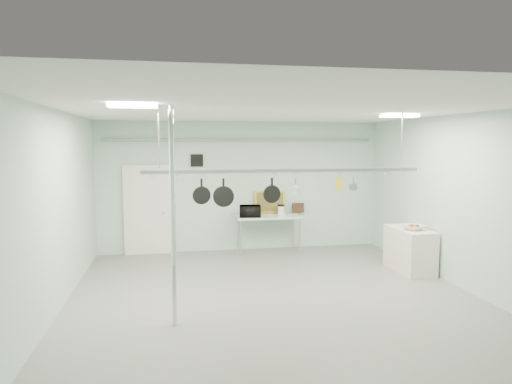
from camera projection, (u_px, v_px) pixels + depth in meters
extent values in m
plane|color=gray|center=(278.00, 303.00, 7.62)|extent=(8.00, 8.00, 0.00)
cube|color=silver|center=(279.00, 110.00, 7.28)|extent=(7.00, 8.00, 0.02)
cube|color=#A4C5B9|center=(242.00, 186.00, 11.35)|extent=(7.00, 0.02, 3.20)
cube|color=#A4C5B9|center=(470.00, 203.00, 8.08)|extent=(0.02, 8.00, 3.20)
cube|color=silver|center=(147.00, 211.00, 10.94)|extent=(1.10, 0.10, 2.20)
cube|color=black|center=(197.00, 160.00, 11.06)|extent=(0.30, 0.04, 0.30)
cylinder|color=gray|center=(242.00, 140.00, 11.14)|extent=(6.60, 0.07, 0.07)
cylinder|color=silver|center=(173.00, 217.00, 6.55)|extent=(0.08, 0.08, 3.20)
cube|color=silver|center=(268.00, 217.00, 11.15)|extent=(1.60, 0.70, 0.05)
cylinder|color=#B7B7BC|center=(241.00, 238.00, 10.80)|extent=(0.04, 0.04, 0.86)
cylinder|color=#B7B7BC|center=(238.00, 233.00, 11.34)|extent=(0.04, 0.04, 0.86)
cylinder|color=#B7B7BC|center=(300.00, 236.00, 11.06)|extent=(0.04, 0.04, 0.86)
cylinder|color=#B7B7BC|center=(294.00, 231.00, 11.60)|extent=(0.04, 0.04, 0.86)
cube|color=silver|center=(410.00, 250.00, 9.51)|extent=(0.60, 1.20, 0.90)
cube|color=#B7B7BC|center=(286.00, 171.00, 7.72)|extent=(4.80, 0.06, 0.06)
cylinder|color=#B7B7BC|center=(159.00, 141.00, 7.28)|extent=(0.02, 0.02, 0.94)
cylinder|color=#B7B7BC|center=(402.00, 141.00, 8.04)|extent=(0.02, 0.02, 0.94)
cube|color=white|center=(133.00, 106.00, 6.10)|extent=(0.65, 0.30, 0.05)
cube|color=white|center=(399.00, 116.00, 8.31)|extent=(0.65, 0.30, 0.05)
imported|color=black|center=(250.00, 211.00, 10.94)|extent=(0.54, 0.40, 0.28)
cylinder|color=white|center=(281.00, 211.00, 11.20)|extent=(0.17, 0.17, 0.22)
cube|color=gold|center=(270.00, 202.00, 11.43)|extent=(0.79, 0.19, 0.58)
cube|color=#321D11|center=(298.00, 208.00, 11.58)|extent=(0.30, 0.09, 0.25)
imported|color=silver|center=(414.00, 228.00, 9.30)|extent=(0.50, 0.50, 0.10)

